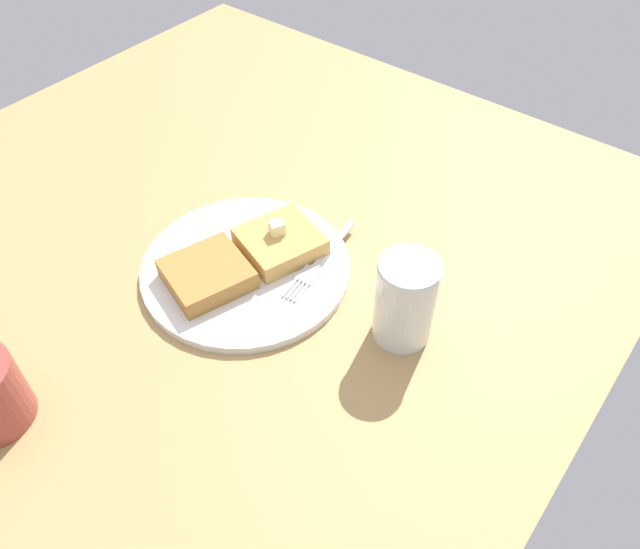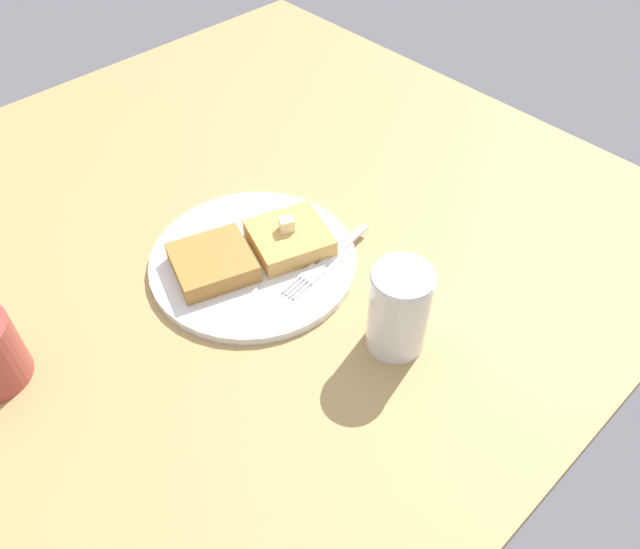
% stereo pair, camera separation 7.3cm
% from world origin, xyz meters
% --- Properties ---
extents(table_surface, '(1.01, 1.01, 0.03)m').
position_xyz_m(table_surface, '(0.00, 0.00, 0.01)').
color(table_surface, '#A88750').
rests_on(table_surface, ground).
extents(plate, '(0.26, 0.26, 0.01)m').
position_xyz_m(plate, '(0.05, 0.08, 0.03)').
color(plate, silver).
rests_on(plate, table_surface).
extents(toast_slice_left, '(0.12, 0.11, 0.03)m').
position_xyz_m(toast_slice_left, '(-0.00, 0.09, 0.05)').
color(toast_slice_left, tan).
rests_on(toast_slice_left, plate).
extents(toast_slice_middle, '(0.12, 0.11, 0.03)m').
position_xyz_m(toast_slice_middle, '(0.10, 0.06, 0.05)').
color(toast_slice_middle, '#A77233').
rests_on(toast_slice_middle, plate).
extents(butter_pat_primary, '(0.02, 0.02, 0.02)m').
position_xyz_m(butter_pat_primary, '(0.00, 0.09, 0.07)').
color(butter_pat_primary, '#F0E9AE').
rests_on(butter_pat_primary, toast_slice_left).
extents(fork, '(0.16, 0.04, 0.00)m').
position_xyz_m(fork, '(-0.01, 0.15, 0.04)').
color(fork, silver).
rests_on(fork, plate).
extents(syrup_jar, '(0.07, 0.07, 0.11)m').
position_xyz_m(syrup_jar, '(0.01, 0.29, 0.08)').
color(syrup_jar, '#5D260C').
rests_on(syrup_jar, table_surface).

